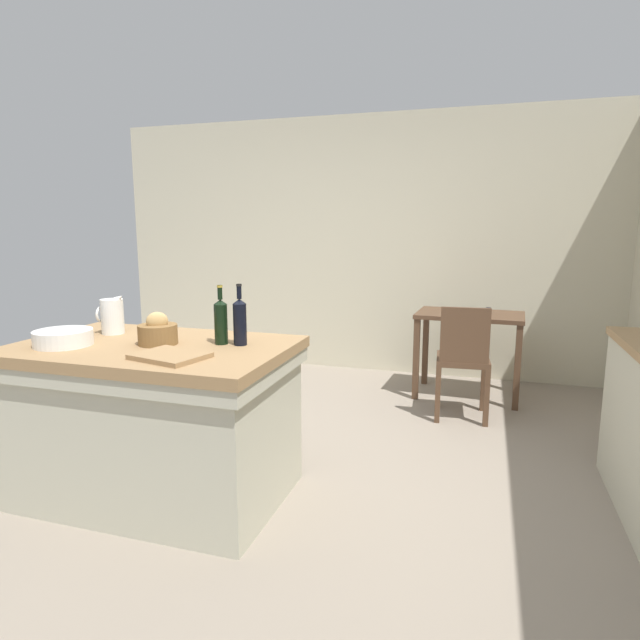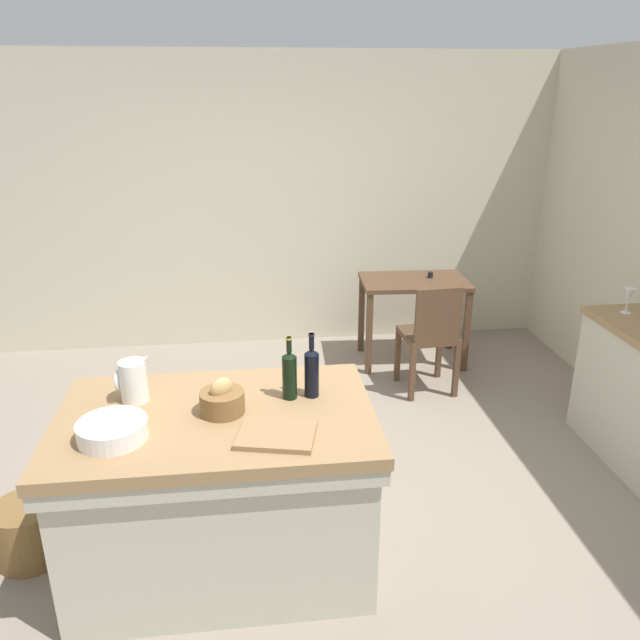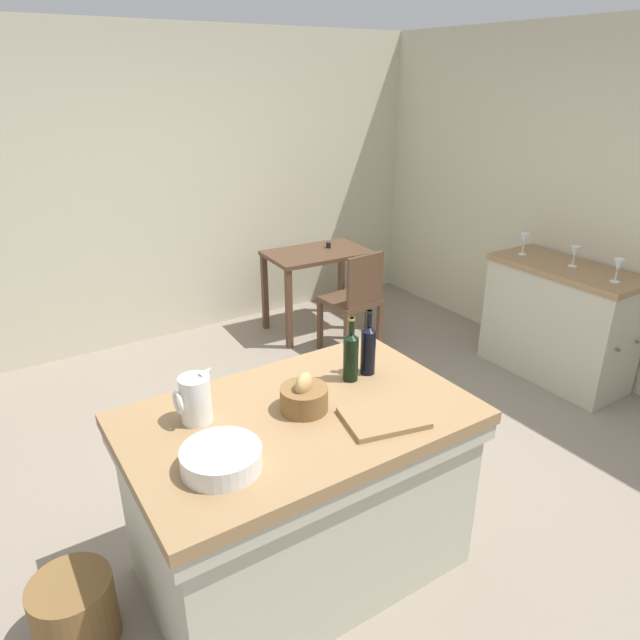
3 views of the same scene
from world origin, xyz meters
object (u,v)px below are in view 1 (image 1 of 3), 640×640
Objects in this scene: wooden_chair at (463,358)px; wash_bowl at (63,338)px; writing_desk at (469,327)px; pitcher at (112,316)px; wicker_hamper at (41,436)px; cutting_board at (170,356)px; wine_bottle_dark at (240,321)px; wine_bottle_amber at (221,320)px; bread_basket at (158,333)px; island_table at (156,415)px.

wooden_chair is 2.80m from wash_bowl.
writing_desk is at bearing 88.06° from wooden_chair.
pitcher reaches higher than wicker_hamper.
wash_bowl is 0.71m from cutting_board.
pitcher is 0.36m from wash_bowl.
wine_bottle_dark is (-1.13, -2.23, 0.38)m from writing_desk.
wash_bowl is at bearing -161.92° from wine_bottle_dark.
wine_bottle_amber is (0.79, 0.29, 0.09)m from wash_bowl.
writing_desk is 2.97m from pitcher.
cutting_board is (0.70, -0.08, -0.03)m from wash_bowl.
bread_basket is at bearing -123.69° from writing_desk.
wine_bottle_amber reaches higher than pitcher.
bread_basket is at bearing -161.58° from wine_bottle_amber.
bread_basket is at bearing 133.26° from cutting_board.
wine_bottle_amber reaches higher than island_table.
bread_basket is at bearing 17.65° from island_table.
wicker_hamper is at bearing 171.33° from bread_basket.
island_table is 0.65m from wine_bottle_amber.
wine_bottle_dark reaches higher than pitcher.
wine_bottle_amber is at bearing 19.84° from wash_bowl.
wash_bowl is 0.92× the size of wine_bottle_dark.
wine_bottle_dark is at bearing 18.08° from wash_bowl.
writing_desk is 2.58m from wine_bottle_amber.
pitcher is at bearing 1.13° from wicker_hamper.
bread_basket reaches higher than wicker_hamper.
wine_bottle_amber reaches higher than writing_desk.
writing_desk is 2.83m from bread_basket.
pitcher is (-0.39, 0.18, 0.51)m from island_table.
bread_basket is 1.30m from wicker_hamper.
cutting_board is (-1.30, -1.98, 0.39)m from wooden_chair.
wash_bowl reaches higher than wicker_hamper.
wooden_chair is 2.55m from pitcher.
cutting_board is (0.27, -0.24, 0.41)m from island_table.
wash_bowl is (-2.03, -2.52, 0.28)m from writing_desk.
pitcher is at bearing 155.30° from island_table.
bread_basket reaches higher than wooden_chair.
writing_desk is 2.90× the size of wine_bottle_amber.
wash_bowl is (-0.43, -0.17, 0.44)m from island_table.
island_table is 7.12× the size of bread_basket.
wooden_chair is 4.34× the size of bread_basket.
bread_basket is 0.65× the size of wine_bottle_amber.
writing_desk is at bearing 63.12° from wine_bottle_dark.
bread_basket is 0.35m from wine_bottle_amber.
bread_basket is 0.63× the size of cutting_board.
cutting_board is 0.44m from wine_bottle_dark.
wine_bottle_dark is at bearing 4.37° from wine_bottle_amber.
pitcher is 0.75× the size of cutting_board.
writing_desk is 2.52m from wine_bottle_dark.
wine_bottle_amber is (-1.24, -2.23, 0.37)m from writing_desk.
writing_desk is at bearing 56.31° from bread_basket.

